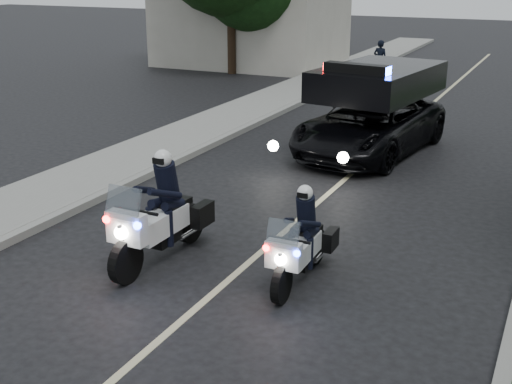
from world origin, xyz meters
TOP-DOWN VIEW (x-y plane):
  - curb_left at (-4.10, 10.00)m, footprint 0.20×60.00m
  - sidewalk_left at (-5.20, 10.00)m, footprint 2.00×60.00m
  - lane_marking at (0.00, 10.00)m, footprint 0.12×50.00m
  - police_moto_left at (-1.33, 4.90)m, footprint 0.82×2.19m
  - police_moto_right at (0.99, 5.17)m, footprint 0.66×1.79m
  - police_suv at (-0.17, 12.74)m, footprint 3.12×5.55m
  - bicycle at (-2.79, 22.99)m, footprint 0.73×1.84m
  - cyclist at (-2.79, 22.99)m, footprint 0.61×0.44m
  - tree_left_near at (-8.78, 23.70)m, footprint 5.66×5.66m
  - tree_left_far at (-9.47, 22.91)m, footprint 7.16×7.16m

SIDE VIEW (x-z plane):
  - police_moto_left at x=-1.33m, z-range -0.92..0.92m
  - police_moto_right at x=0.99m, z-range -0.76..0.76m
  - police_suv at x=-0.17m, z-range -1.28..1.28m
  - bicycle at x=-2.79m, z-range -0.47..0.47m
  - cyclist at x=-2.79m, z-range -0.78..0.78m
  - tree_left_near at x=-8.78m, z-range -4.02..4.02m
  - tree_left_far at x=-9.47m, z-range -5.54..5.54m
  - lane_marking at x=0.00m, z-range 0.00..0.01m
  - curb_left at x=-4.10m, z-range 0.00..0.15m
  - sidewalk_left at x=-5.20m, z-range 0.00..0.16m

